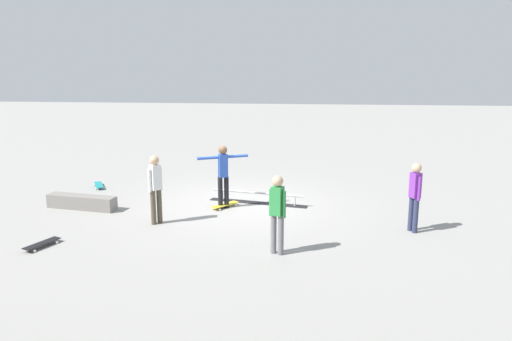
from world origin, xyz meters
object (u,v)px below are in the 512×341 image
(grind_rail, at_px, (258,198))
(loose_skateboard_teal, at_px, (99,185))
(bystander_green_shirt, at_px, (277,210))
(bystander_white_shirt, at_px, (155,185))
(skateboard_main, at_px, (225,205))
(skate_ledge, at_px, (82,202))
(skater_main, at_px, (223,172))
(loose_skateboard_black, at_px, (42,244))
(bystander_purple_shirt, at_px, (415,193))

(grind_rail, height_order, loose_skateboard_teal, grind_rail)
(bystander_green_shirt, bearing_deg, bystander_white_shirt, -5.52)
(skateboard_main, bearing_deg, bystander_white_shirt, 174.95)
(skate_ledge, relative_size, skater_main, 1.13)
(bystander_white_shirt, bearing_deg, grind_rail, -6.53)
(bystander_white_shirt, height_order, loose_skateboard_teal, bystander_white_shirt)
(loose_skateboard_teal, distance_m, loose_skateboard_black, 4.86)
(bystander_green_shirt, relative_size, bystander_purple_shirt, 1.02)
(skate_ledge, bearing_deg, bystander_purple_shirt, 173.11)
(skate_ledge, bearing_deg, bystander_green_shirt, 153.50)
(skater_main, xyz_separation_m, loose_skateboard_teal, (4.04, -1.73, -0.87))
(skateboard_main, xyz_separation_m, loose_skateboard_black, (3.28, 3.10, 0.00))
(bystander_white_shirt, xyz_separation_m, bystander_green_shirt, (-2.88, 1.59, -0.02))
(bystander_white_shirt, bearing_deg, skate_ledge, 109.29)
(bystander_purple_shirt, bearing_deg, skateboard_main, 45.39)
(skater_main, height_order, bystander_purple_shirt, skater_main)
(grind_rail, bearing_deg, loose_skateboard_black, 52.83)
(skate_ledge, bearing_deg, grind_rail, -168.20)
(bystander_purple_shirt, bearing_deg, grind_rail, 35.44)
(grind_rail, height_order, skate_ledge, skate_ledge)
(skate_ledge, relative_size, skateboard_main, 2.46)
(grind_rail, relative_size, skate_ledge, 1.45)
(loose_skateboard_teal, xyz_separation_m, loose_skateboard_black, (-0.79, 4.79, 0.00))
(bystander_white_shirt, bearing_deg, skateboard_main, -1.86)
(grind_rail, distance_m, skateboard_main, 0.94)
(grind_rail, distance_m, bystander_green_shirt, 3.63)
(skater_main, relative_size, loose_skateboard_teal, 2.03)
(skate_ledge, height_order, skateboard_main, skate_ledge)
(skater_main, bearing_deg, bystander_green_shirt, -86.95)
(bystander_white_shirt, xyz_separation_m, bystander_purple_shirt, (-5.80, 0.01, -0.03))
(grind_rail, height_order, bystander_green_shirt, bystander_green_shirt)
(loose_skateboard_teal, bearing_deg, skater_main, 39.09)
(grind_rail, xyz_separation_m, loose_skateboard_teal, (4.87, -1.21, -0.06))
(skate_ledge, relative_size, bystander_green_shirt, 1.16)
(bystander_green_shirt, relative_size, loose_skateboard_black, 1.94)
(skateboard_main, relative_size, bystander_green_shirt, 0.47)
(skateboard_main, bearing_deg, grind_rail, -19.56)
(loose_skateboard_teal, bearing_deg, bystander_white_shirt, 13.24)
(bystander_white_shirt, distance_m, bystander_green_shirt, 3.29)
(skateboard_main, xyz_separation_m, bystander_purple_shirt, (-4.42, 1.41, 0.80))
(bystander_purple_shirt, bearing_deg, bystander_green_shirt, 91.62)
(grind_rail, bearing_deg, skate_ledge, 23.38)
(skate_ledge, bearing_deg, loose_skateboard_black, 97.35)
(bystander_green_shirt, relative_size, loose_skateboard_teal, 1.97)
(skate_ledge, height_order, loose_skateboard_black, skate_ledge)
(skateboard_main, relative_size, bystander_white_shirt, 0.46)
(grind_rail, bearing_deg, bystander_purple_shirt, 163.92)
(skater_main, height_order, bystander_green_shirt, skater_main)
(skate_ledge, xyz_separation_m, skater_main, (-3.59, -0.40, 0.77))
(grind_rail, relative_size, bystander_white_shirt, 1.65)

